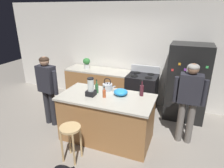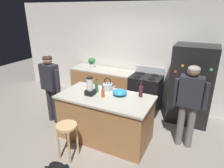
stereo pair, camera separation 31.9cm
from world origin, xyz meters
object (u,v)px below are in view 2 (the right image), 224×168
Objects in this scene: refrigerator at (191,85)px; potted_plant at (92,62)px; cat at (59,168)px; mixing_bowl at (120,92)px; tea_kettle at (108,87)px; bar_stool at (67,132)px; bottle_olive_oil at (96,88)px; kitchen_island at (105,117)px; person_by_island_left at (50,83)px; stove_range at (145,93)px; person_by_sink_right at (189,100)px; bottle_cooking_sauce at (103,93)px; bottle_wine at (141,91)px; blender_appliance at (90,87)px.

refrigerator reaches higher than potted_plant.
cat is 1.69m from mixing_bowl.
potted_plant is 1.09× the size of mixing_bowl.
mixing_bowl is 1.00× the size of tea_kettle.
bar_stool is 2.42× the size of tea_kettle.
bottle_olive_oil reaches higher than bar_stool.
kitchen_island reaches higher than bar_stool.
person_by_island_left reaches higher than cat.
stove_range is at bearing 76.86° from kitchen_island.
refrigerator is at bearing 93.21° from person_by_sink_right.
kitchen_island is at bearing 64.19° from bottle_cooking_sauce.
bottle_wine reaches higher than mixing_bowl.
bar_stool is 2.42× the size of bottle_olive_oil.
refrigerator is (1.42, 1.50, 0.43)m from kitchen_island.
potted_plant is at bearing 158.44° from person_by_sink_right.
tea_kettle reaches higher than cat.
mixing_bowl is (-0.12, -1.36, 0.52)m from stove_range.
person_by_sink_right reaches higher than bottle_olive_oil.
cat is at bearing -100.19° from kitchen_island.
blender_appliance is at bearing -118.75° from tea_kettle.
bar_stool is (-1.74, -2.30, -0.38)m from refrigerator.
kitchen_island is at bearing -71.88° from tea_kettle.
tea_kettle is at bearing 158.57° from mixing_bowl.
potted_plant is 0.83× the size of blender_appliance.
person_by_sink_right is 5.88× the size of bottle_olive_oil.
bottle_cooking_sauce is 0.27m from bottle_olive_oil.
stove_range is at bearing 73.71° from bar_stool.
stove_range is 2.36m from person_by_island_left.
bottle_cooking_sauce is at bearing 80.48° from cat.
person_by_sink_right is 0.88m from bottle_wine.
bottle_olive_oil is at bearing 85.24° from bar_stool.
kitchen_island is 1.14× the size of person_by_island_left.
refrigerator is 2.12m from bottle_cooking_sauce.
person_by_sink_right is at bearing 16.74° from blender_appliance.
person_by_island_left reaches higher than blender_appliance.
bar_stool is at bearing -120.02° from mixing_bowl.
bottle_cooking_sauce reaches higher than kitchen_island.
kitchen_island is 3.52× the size of cat.
kitchen_island is 0.63m from bottle_olive_oil.
refrigerator is at bearing 56.50° from bottle_wine.
stove_range is at bearing 136.77° from person_by_sink_right.
stove_range is 1.42m from tea_kettle.
bar_stool is at bearing -37.43° from person_by_island_left.
person_by_island_left is at bearing 134.25° from cat.
cat is (1.20, -1.23, -0.86)m from person_by_island_left.
cat is (-0.21, -1.20, -0.36)m from kitchen_island.
bottle_wine is at bearing 24.95° from kitchen_island.
blender_appliance is 0.98m from bottle_wine.
person_by_island_left is 2.39× the size of bar_stool.
person_by_sink_right is 7.52× the size of bottle_cooking_sauce.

